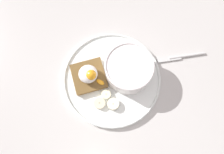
# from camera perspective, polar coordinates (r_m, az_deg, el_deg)

# --- Properties ---
(ground_plane) EXTENTS (1.20, 1.20, 0.02)m
(ground_plane) POSITION_cam_1_polar(r_m,az_deg,el_deg) (0.63, 0.00, -0.91)
(ground_plane) COLOR beige
(ground_plane) RESTS_ON ground
(plate) EXTENTS (0.28, 0.28, 0.02)m
(plate) POSITION_cam_1_polar(r_m,az_deg,el_deg) (0.62, 0.00, -0.52)
(plate) COLOR white
(plate) RESTS_ON ground_plane
(oatmeal_bowl) EXTENTS (0.13, 0.13, 0.07)m
(oatmeal_bowl) POSITION_cam_1_polar(r_m,az_deg,el_deg) (0.59, 4.37, 2.02)
(oatmeal_bowl) COLOR white
(oatmeal_bowl) RESTS_ON plate
(toast_slice) EXTENTS (0.09, 0.09, 0.02)m
(toast_slice) POSITION_cam_1_polar(r_m,az_deg,el_deg) (0.61, -6.04, 0.19)
(toast_slice) COLOR brown
(toast_slice) RESTS_ON plate
(poached_egg) EXTENTS (0.07, 0.06, 0.04)m
(poached_egg) POSITION_cam_1_polar(r_m,az_deg,el_deg) (0.58, -6.10, 0.72)
(poached_egg) COLOR white
(poached_egg) RESTS_ON toast_slice
(banana_slice_front) EXTENTS (0.04, 0.04, 0.01)m
(banana_slice_front) POSITION_cam_1_polar(r_m,az_deg,el_deg) (0.59, -3.28, -6.83)
(banana_slice_front) COLOR #F4E8BE
(banana_slice_front) RESTS_ON plate
(banana_slice_left) EXTENTS (0.03, 0.04, 0.02)m
(banana_slice_left) POSITION_cam_1_polar(r_m,az_deg,el_deg) (0.59, 0.31, -7.10)
(banana_slice_left) COLOR #EEE8C8
(banana_slice_left) RESTS_ON plate
(banana_slice_back) EXTENTS (0.03, 0.03, 0.01)m
(banana_slice_back) POSITION_cam_1_polar(r_m,az_deg,el_deg) (0.60, -1.55, -4.60)
(banana_slice_back) COLOR #EDE7BF
(banana_slice_back) RESTS_ON plate
(knife) EXTENTS (0.14, 0.02, 0.01)m
(knife) POSITION_cam_1_polar(r_m,az_deg,el_deg) (0.67, 17.59, 5.09)
(knife) COLOR silver
(knife) RESTS_ON ground_plane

